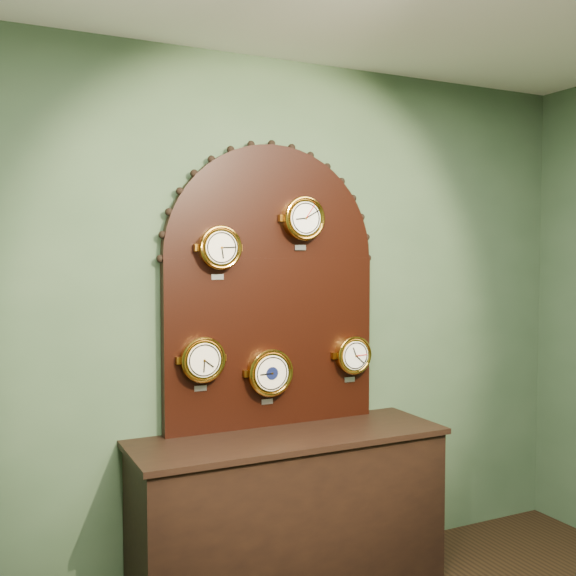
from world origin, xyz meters
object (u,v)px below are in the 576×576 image
shop_counter (290,517)px  tide_clock (353,355)px  roman_clock (219,248)px  arabic_clock (303,219)px  hygrometer (202,359)px  barometer (270,372)px  display_board (272,278)px

shop_counter → tide_clock: tide_clock is taller
roman_clock → arabic_clock: (0.47, -0.00, 0.16)m
hygrometer → barometer: bearing=-0.1°
shop_counter → barometer: barometer is taller
shop_counter → roman_clock: 1.43m
arabic_clock → roman_clock: bearing=180.0°
shop_counter → hygrometer: size_ratio=5.65×
shop_counter → display_board: bearing=90.0°
roman_clock → display_board: bearing=11.8°
barometer → tide_clock: size_ratio=1.14×
arabic_clock → shop_counter: bearing=-135.2°
roman_clock → arabic_clock: size_ratio=0.96×
display_board → roman_clock: display_board is taller
shop_counter → arabic_clock: arabic_clock is taller
roman_clock → tide_clock: (0.79, 0.00, -0.60)m
roman_clock → hygrometer: (-0.09, -0.00, -0.56)m
roman_clock → tide_clock: size_ratio=1.03×
roman_clock → arabic_clock: arabic_clock is taller
display_board → tide_clock: display_board is taller
tide_clock → hygrometer: bearing=-180.0°
display_board → barometer: size_ratio=5.05×
arabic_clock → tide_clock: 0.82m
hygrometer → display_board: bearing=9.2°
roman_clock → tide_clock: roman_clock is taller
display_board → barometer: 0.50m
arabic_clock → barometer: (-0.20, -0.00, -0.81)m
roman_clock → barometer: 0.71m
hygrometer → shop_counter: bearing=-20.3°
arabic_clock → tide_clock: bearing=0.1°
display_board → barometer: (-0.04, -0.07, -0.50)m
display_board → hygrometer: bearing=-170.8°
display_board → barometer: bearing=-123.0°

